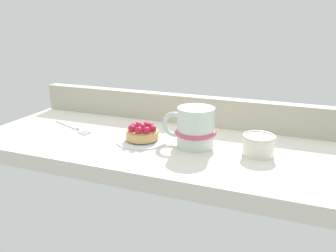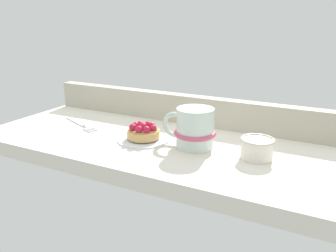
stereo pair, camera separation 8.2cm
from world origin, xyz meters
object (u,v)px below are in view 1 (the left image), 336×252
object	(u,v)px
dessert_plate	(142,140)
dessert_fork	(72,127)
raspberry_tart	(142,132)
coffee_mug	(194,128)
sugar_bowl	(259,144)

from	to	relation	value
dessert_plate	dessert_fork	xyz separation A→B (cm)	(-22.12, 2.35, -0.01)
raspberry_tart	coffee_mug	bearing A→B (deg)	5.13
coffee_mug	dessert_fork	bearing A→B (deg)	177.97
coffee_mug	dessert_plate	bearing A→B (deg)	-174.97
dessert_plate	coffee_mug	distance (cm)	13.40
sugar_bowl	coffee_mug	bearing A→B (deg)	-176.89
dessert_plate	raspberry_tart	bearing A→B (deg)	-85.82
raspberry_tart	dessert_fork	xyz separation A→B (cm)	(-22.12, 2.38, -1.91)
raspberry_tart	coffee_mug	size ratio (longest dim) A/B	0.60
sugar_bowl	dessert_plate	bearing A→B (deg)	-175.99
dessert_plate	dessert_fork	world-z (taller)	same
sugar_bowl	raspberry_tart	bearing A→B (deg)	-175.95
coffee_mug	dessert_fork	world-z (taller)	coffee_mug
raspberry_tart	dessert_plate	bearing A→B (deg)	94.18
dessert_plate	coffee_mug	xyz separation A→B (cm)	(12.69, 1.12, 4.15)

